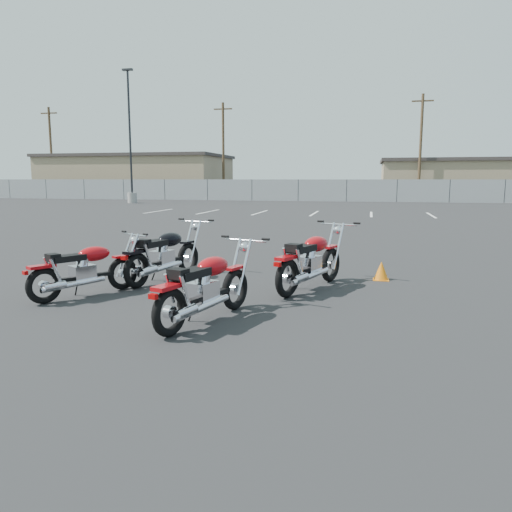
% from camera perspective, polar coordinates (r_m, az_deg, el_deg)
% --- Properties ---
extents(ground, '(120.00, 120.00, 0.00)m').
position_cam_1_polar(ground, '(7.41, -2.55, -5.61)').
color(ground, black).
rests_on(ground, ground).
extents(motorcycle_front_red, '(1.32, 1.85, 0.96)m').
position_cam_1_polar(motorcycle_front_red, '(8.30, -18.95, -1.46)').
color(motorcycle_front_red, black).
rests_on(motorcycle_front_red, ground).
extents(motorcycle_second_black, '(1.02, 2.16, 1.06)m').
position_cam_1_polar(motorcycle_second_black, '(9.22, -10.46, 0.17)').
color(motorcycle_second_black, black).
rests_on(motorcycle_second_black, ground).
extents(motorcycle_third_red, '(1.24, 2.16, 1.08)m').
position_cam_1_polar(motorcycle_third_red, '(8.40, 6.28, -0.52)').
color(motorcycle_third_red, black).
rests_on(motorcycle_third_red, ground).
extents(motorcycle_rear_red, '(1.05, 2.07, 1.02)m').
position_cam_1_polar(motorcycle_rear_red, '(6.47, -5.80, -3.55)').
color(motorcycle_rear_red, black).
rests_on(motorcycle_rear_red, ground).
extents(training_cone_near, '(0.29, 0.29, 0.35)m').
position_cam_1_polar(training_cone_near, '(9.47, 14.12, -1.64)').
color(training_cone_near, orange).
rests_on(training_cone_near, ground).
extents(light_pole_west, '(0.80, 0.70, 9.94)m').
position_cam_1_polar(light_pole_west, '(39.83, -14.07, 9.58)').
color(light_pole_west, gray).
rests_on(light_pole_west, ground).
extents(chainlink_fence, '(80.06, 0.06, 1.80)m').
position_cam_1_polar(chainlink_fence, '(41.97, 10.31, 7.38)').
color(chainlink_fence, gray).
rests_on(chainlink_fence, ground).
extents(tan_building_west, '(18.40, 10.40, 4.30)m').
position_cam_1_polar(tan_building_west, '(54.45, -13.38, 8.90)').
color(tan_building_west, '#8C7A5A').
rests_on(tan_building_west, ground).
extents(tan_building_east, '(14.40, 9.40, 3.70)m').
position_cam_1_polar(tan_building_east, '(51.56, 22.10, 8.19)').
color(tan_building_east, '#8C7A5A').
rests_on(tan_building_east, ground).
extents(utility_pole_a, '(1.80, 0.24, 9.00)m').
position_cam_1_polar(utility_pole_a, '(55.99, -22.37, 11.07)').
color(utility_pole_a, '#402F1D').
rests_on(utility_pole_a, ground).
extents(utility_pole_b, '(1.80, 0.24, 9.00)m').
position_cam_1_polar(utility_pole_b, '(49.02, -3.76, 12.11)').
color(utility_pole_b, '#402F1D').
rests_on(utility_pole_b, ground).
extents(utility_pole_c, '(1.80, 0.24, 9.00)m').
position_cam_1_polar(utility_pole_c, '(46.19, 18.29, 11.90)').
color(utility_pole_c, '#402F1D').
rests_on(utility_pole_c, ground).
extents(parking_line_stripes, '(15.12, 4.00, 0.01)m').
position_cam_1_polar(parking_line_stripes, '(27.34, 3.53, 4.93)').
color(parking_line_stripes, silver).
rests_on(parking_line_stripes, ground).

